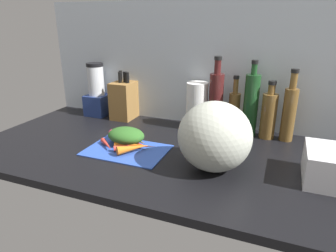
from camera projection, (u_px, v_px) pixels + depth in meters
ground_plane at (173, 154)px, 122.68cm from camera, size 170.00×80.00×3.00cm
wall_back at (201, 65)px, 145.60cm from camera, size 170.00×3.00×60.00cm
cutting_board at (127, 150)px, 121.89cm from camera, size 32.95×22.84×0.80cm
carrot_0 at (132, 148)px, 118.02cm from camera, size 11.15×11.31×3.55cm
carrot_1 at (118, 136)px, 130.61cm from camera, size 10.55×7.85×3.33cm
carrot_2 at (135, 140)px, 128.31cm from camera, size 13.29×6.82×2.04cm
carrot_3 at (107, 145)px, 123.28cm from camera, size 9.90×8.78×2.09cm
carrot_4 at (136, 143)px, 124.60cm from camera, size 14.40×6.86×2.25cm
carrot_5 at (131, 147)px, 120.41cm from camera, size 13.00×9.34×2.30cm
carrot_6 at (125, 143)px, 123.81cm from camera, size 10.55×8.17×2.62cm
carrot_7 at (135, 145)px, 122.25cm from camera, size 17.53×6.18×2.25cm
carrot_greens_pile at (126, 136)px, 126.42cm from camera, size 16.22×12.47×6.86cm
winter_squash at (215, 136)px, 103.28cm from camera, size 26.04×25.07×24.99cm
knife_block at (125, 99)px, 159.90cm from camera, size 11.08×15.93×25.28cm
blender_appliance at (97, 93)px, 163.78cm from camera, size 11.75×11.75×29.02cm
paper_towel_roll at (197, 106)px, 143.68cm from camera, size 10.37×10.37×22.84cm
bottle_0 at (216, 101)px, 139.31cm from camera, size 6.74×6.74×35.50cm
bottle_1 at (234, 110)px, 139.99cm from camera, size 5.33×5.33×27.01cm
bottle_2 at (251, 104)px, 134.17cm from camera, size 6.67×6.67×34.49cm
bottle_3 at (269, 115)px, 131.96cm from camera, size 6.83×6.83×26.19cm
bottle_4 at (289, 112)px, 128.46cm from camera, size 5.81×5.81×31.77cm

